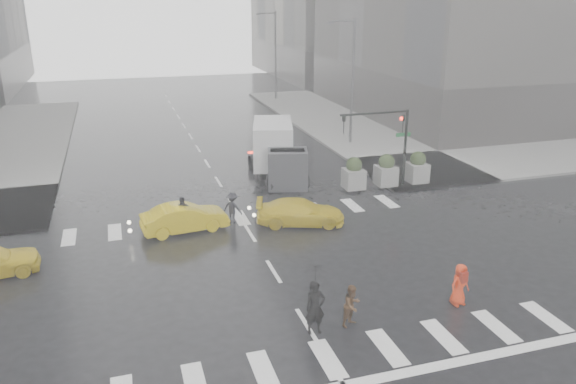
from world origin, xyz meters
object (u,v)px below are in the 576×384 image
object	(u,v)px
pedestrian_orange	(460,284)
box_truck	(277,150)
pedestrian_brown	(352,305)
traffic_signal_pole	(390,133)
taxi_mid	(185,218)

from	to	relation	value
pedestrian_orange	box_truck	world-z (taller)	box_truck
pedestrian_brown	pedestrian_orange	xyz separation A→B (m)	(4.16, 0.12, 0.05)
traffic_signal_pole	taxi_mid	bearing A→B (deg)	-166.46
taxi_mid	traffic_signal_pole	bearing A→B (deg)	-83.12
pedestrian_brown	pedestrian_orange	world-z (taller)	pedestrian_orange
traffic_signal_pole	pedestrian_orange	distance (m)	13.05
pedestrian_orange	traffic_signal_pole	bearing A→B (deg)	65.21
taxi_mid	box_truck	size ratio (longest dim) A/B	0.65
pedestrian_orange	box_truck	size ratio (longest dim) A/B	0.25
box_truck	taxi_mid	bearing A→B (deg)	-118.71
traffic_signal_pole	taxi_mid	world-z (taller)	traffic_signal_pole
pedestrian_brown	pedestrian_orange	size ratio (longest dim) A/B	0.95
pedestrian_brown	taxi_mid	world-z (taller)	pedestrian_brown
pedestrian_brown	box_truck	size ratio (longest dim) A/B	0.24
pedestrian_brown	box_truck	distance (m)	16.40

